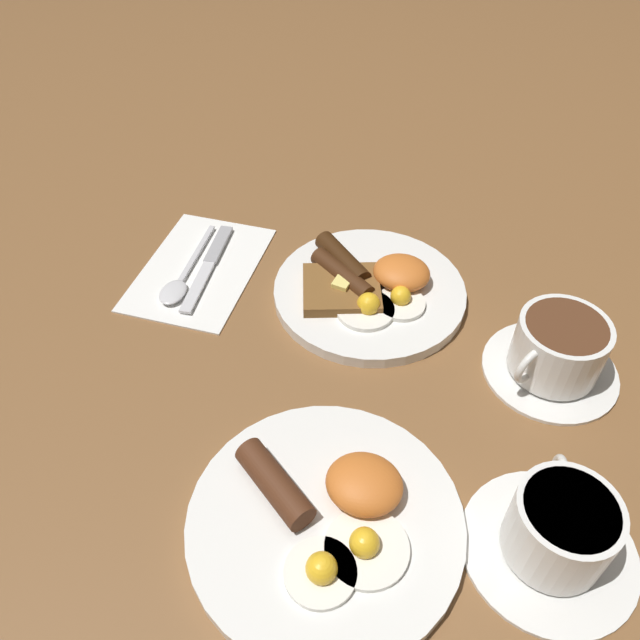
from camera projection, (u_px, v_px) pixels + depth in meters
name	position (u px, v px, depth m)	size (l,w,h in m)	color
ground_plane	(369.00, 296.00, 0.79)	(3.00, 3.00, 0.00)	brown
breakfast_plate_near	(369.00, 288.00, 0.78)	(0.24, 0.24, 0.05)	white
breakfast_plate_far	(328.00, 518.00, 0.57)	(0.25, 0.25, 0.05)	white
teacup_near	(557.00, 352.00, 0.68)	(0.15, 0.15, 0.07)	white
teacup_far	(557.00, 532.00, 0.53)	(0.16, 0.16, 0.08)	white
napkin	(200.00, 268.00, 0.83)	(0.14, 0.21, 0.01)	white
knife	(210.00, 262.00, 0.83)	(0.03, 0.18, 0.01)	silver
spoon	(179.00, 283.00, 0.80)	(0.04, 0.17, 0.01)	silver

